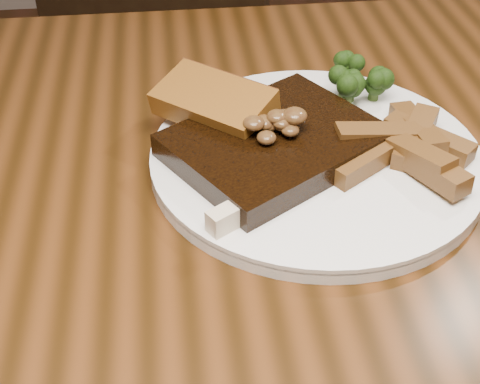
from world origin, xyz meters
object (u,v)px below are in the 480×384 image
Objects in this scene: potato_wedges at (388,138)px; garlic_bread at (214,120)px; steak at (275,145)px; plate at (315,160)px; dining_table at (239,299)px; chair_far at (183,120)px.

garlic_bread is at bearing 162.77° from potato_wedges.
potato_wedges is (0.11, 0.00, -0.00)m from steak.
garlic_bread is at bearing 150.22° from plate.
steak is (0.04, 0.08, 0.12)m from dining_table.
steak is at bearing 121.64° from chair_far.
dining_table is at bearing -150.50° from steak.
steak is 0.11m from potato_wedges.
plate is at bearing -177.87° from potato_wedges.
chair_far is 4.39× the size of steak.
steak is at bearing -3.54° from garlic_bread.
steak is 1.62× the size of potato_wedges.
steak reaches higher than garlic_bread.
chair_far reaches higher than dining_table.
dining_table is 0.21m from potato_wedges.
plate is 0.07m from potato_wedges.
steak is 1.62× the size of garlic_bread.
chair_far is at bearing 101.08° from plate.
dining_table is 0.70m from chair_far.
dining_table is at bearing -136.20° from plate.
chair_far is at bearing 92.78° from dining_table.
plate is at bearing 43.80° from dining_table.
garlic_bread is (-0.05, 0.05, -0.00)m from steak.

